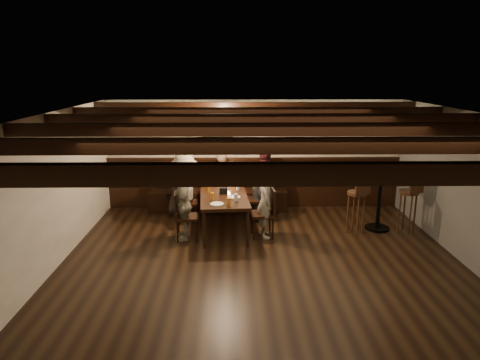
{
  "coord_description": "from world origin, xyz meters",
  "views": [
    {
      "loc": [
        -0.46,
        -5.83,
        3.03
      ],
      "look_at": [
        -0.35,
        1.3,
        1.18
      ],
      "focal_mm": 32.0,
      "sensor_mm": 36.0,
      "label": 1
    }
  ],
  "objects_px": {
    "person_bench_centre": "(221,182)",
    "person_bench_right": "(263,181)",
    "dining_table": "(223,196)",
    "person_right_near": "(259,192)",
    "chair_left_far": "(186,225)",
    "person_bench_left": "(179,187)",
    "chair_left_near": "(187,210)",
    "high_top_table": "(380,192)",
    "person_left_far": "(183,205)",
    "person_right_far": "(265,201)",
    "bar_stool_left": "(356,212)",
    "chair_right_near": "(257,207)",
    "person_left_near": "(185,188)",
    "chair_right_far": "(263,222)",
    "bar_stool_right": "(408,211)"
  },
  "relations": [
    {
      "from": "chair_right_near",
      "to": "person_right_near",
      "type": "bearing_deg",
      "value": -90.0
    },
    {
      "from": "chair_left_near",
      "to": "bar_stool_left",
      "type": "distance_m",
      "value": 3.33
    },
    {
      "from": "person_bench_left",
      "to": "chair_right_far",
      "type": "bearing_deg",
      "value": 140.18
    },
    {
      "from": "chair_right_near",
      "to": "person_right_far",
      "type": "height_order",
      "value": "person_right_far"
    },
    {
      "from": "chair_left_far",
      "to": "person_right_far",
      "type": "bearing_deg",
      "value": 90.0
    },
    {
      "from": "chair_left_far",
      "to": "chair_right_far",
      "type": "height_order",
      "value": "chair_right_far"
    },
    {
      "from": "person_bench_right",
      "to": "chair_right_near",
      "type": "bearing_deg",
      "value": 68.12
    },
    {
      "from": "chair_right_far",
      "to": "person_left_near",
      "type": "height_order",
      "value": "person_left_near"
    },
    {
      "from": "person_bench_left",
      "to": "person_bench_centre",
      "type": "distance_m",
      "value": 0.91
    },
    {
      "from": "bar_stool_right",
      "to": "person_bench_centre",
      "type": "bearing_deg",
      "value": 140.47
    },
    {
      "from": "person_bench_left",
      "to": "person_bench_centre",
      "type": "height_order",
      "value": "person_bench_centre"
    },
    {
      "from": "bar_stool_left",
      "to": "chair_right_near",
      "type": "bearing_deg",
      "value": 138.52
    },
    {
      "from": "person_bench_left",
      "to": "person_bench_right",
      "type": "height_order",
      "value": "person_bench_right"
    },
    {
      "from": "person_bench_left",
      "to": "bar_stool_right",
      "type": "relative_size",
      "value": 1.08
    },
    {
      "from": "chair_right_near",
      "to": "person_bench_right",
      "type": "height_order",
      "value": "person_bench_right"
    },
    {
      "from": "chair_right_far",
      "to": "person_bench_centre",
      "type": "distance_m",
      "value": 1.71
    },
    {
      "from": "person_bench_centre",
      "to": "high_top_table",
      "type": "xyz_separation_m",
      "value": [
        3.08,
        -1.1,
        0.07
      ]
    },
    {
      "from": "dining_table",
      "to": "bar_stool_right",
      "type": "distance_m",
      "value": 3.52
    },
    {
      "from": "bar_stool_left",
      "to": "bar_stool_right",
      "type": "xyz_separation_m",
      "value": [
        1.0,
        0.05,
        0.0
      ]
    },
    {
      "from": "high_top_table",
      "to": "bar_stool_right",
      "type": "distance_m",
      "value": 0.61
    },
    {
      "from": "chair_left_far",
      "to": "person_bench_left",
      "type": "distance_m",
      "value": 1.41
    },
    {
      "from": "person_bench_centre",
      "to": "person_bench_right",
      "type": "bearing_deg",
      "value": 170.54
    },
    {
      "from": "chair_right_far",
      "to": "person_left_near",
      "type": "xyz_separation_m",
      "value": [
        -1.53,
        0.79,
        0.44
      ]
    },
    {
      "from": "bar_stool_left",
      "to": "person_left_near",
      "type": "bearing_deg",
      "value": 149.9
    },
    {
      "from": "person_bench_left",
      "to": "person_left_near",
      "type": "distance_m",
      "value": 0.48
    },
    {
      "from": "person_right_near",
      "to": "person_bench_right",
      "type": "bearing_deg",
      "value": -18.43
    },
    {
      "from": "chair_left_near",
      "to": "person_left_far",
      "type": "bearing_deg",
      "value": -2.02
    },
    {
      "from": "person_left_far",
      "to": "person_right_far",
      "type": "relative_size",
      "value": 0.97
    },
    {
      "from": "person_right_near",
      "to": "person_right_far",
      "type": "height_order",
      "value": "person_right_far"
    },
    {
      "from": "chair_right_near",
      "to": "person_left_near",
      "type": "relative_size",
      "value": 0.64
    },
    {
      "from": "person_right_near",
      "to": "bar_stool_right",
      "type": "relative_size",
      "value": 1.04
    },
    {
      "from": "dining_table",
      "to": "person_bench_centre",
      "type": "distance_m",
      "value": 1.05
    },
    {
      "from": "person_right_far",
      "to": "person_bench_left",
      "type": "bearing_deg",
      "value": 50.71
    },
    {
      "from": "chair_left_far",
      "to": "person_bench_right",
      "type": "xyz_separation_m",
      "value": [
        1.52,
        1.46,
        0.43
      ]
    },
    {
      "from": "person_bench_centre",
      "to": "person_left_far",
      "type": "xyz_separation_m",
      "value": [
        -0.64,
        -1.55,
        -0.02
      ]
    },
    {
      "from": "chair_right_near",
      "to": "person_bench_centre",
      "type": "height_order",
      "value": "person_bench_centre"
    },
    {
      "from": "chair_left_near",
      "to": "high_top_table",
      "type": "bearing_deg",
      "value": 79.05
    },
    {
      "from": "chair_left_near",
      "to": "high_top_table",
      "type": "height_order",
      "value": "high_top_table"
    },
    {
      "from": "chair_left_far",
      "to": "high_top_table",
      "type": "relative_size",
      "value": 0.78
    },
    {
      "from": "chair_right_near",
      "to": "person_bench_left",
      "type": "relative_size",
      "value": 0.74
    },
    {
      "from": "chair_right_far",
      "to": "chair_right_near",
      "type": "bearing_deg",
      "value": 0.01
    },
    {
      "from": "chair_right_near",
      "to": "high_top_table",
      "type": "xyz_separation_m",
      "value": [
        2.32,
        -0.56,
        0.47
      ]
    },
    {
      "from": "dining_table",
      "to": "person_right_near",
      "type": "distance_m",
      "value": 0.88
    },
    {
      "from": "chair_left_near",
      "to": "chair_right_near",
      "type": "distance_m",
      "value": 1.44
    },
    {
      "from": "chair_right_near",
      "to": "bar_stool_left",
      "type": "distance_m",
      "value": 1.98
    },
    {
      "from": "person_bench_left",
      "to": "bar_stool_left",
      "type": "relative_size",
      "value": 1.08
    },
    {
      "from": "person_bench_left",
      "to": "person_bench_centre",
      "type": "bearing_deg",
      "value": -170.54
    },
    {
      "from": "chair_left_near",
      "to": "person_bench_right",
      "type": "height_order",
      "value": "person_bench_right"
    },
    {
      "from": "person_right_near",
      "to": "high_top_table",
      "type": "relative_size",
      "value": 1.05
    },
    {
      "from": "high_top_table",
      "to": "chair_left_near",
      "type": "bearing_deg",
      "value": 173.11
    }
  ]
}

